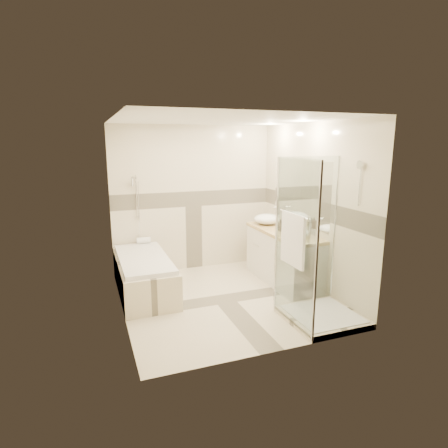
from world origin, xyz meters
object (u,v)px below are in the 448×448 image
object	(u,v)px
vanity	(283,257)
amenity_bottle_a	(283,225)
bathtub	(144,273)
vessel_sink_near	(267,219)
vessel_sink_far	(297,232)
shower_enclosure	(313,281)
amenity_bottle_b	(281,225)

from	to	relation	value
vanity	amenity_bottle_a	bearing A→B (deg)	-171.41
bathtub	vessel_sink_near	world-z (taller)	vessel_sink_near
bathtub	vessel_sink_far	xyz separation A→B (m)	(2.13, -0.77, 0.61)
vessel_sink_near	bathtub	bearing A→B (deg)	-174.52
shower_enclosure	amenity_bottle_b	bearing A→B (deg)	78.56
bathtub	amenity_bottle_b	distance (m)	2.24
vessel_sink_near	vessel_sink_far	world-z (taller)	vessel_sink_near
amenity_bottle_a	vessel_sink_far	bearing A→B (deg)	-90.00
shower_enclosure	amenity_bottle_b	world-z (taller)	shower_enclosure
amenity_bottle_a	vanity	bearing A→B (deg)	8.59
bathtub	amenity_bottle_b	xyz separation A→B (m)	(2.13, -0.27, 0.63)
bathtub	amenity_bottle_a	world-z (taller)	amenity_bottle_a
bathtub	vessel_sink_near	xyz separation A→B (m)	(2.13, 0.20, 0.63)
bathtub	vessel_sink_far	bearing A→B (deg)	-19.78
amenity_bottle_b	vessel_sink_far	bearing A→B (deg)	-90.00
amenity_bottle_b	bathtub	bearing A→B (deg)	172.71
vessel_sink_far	amenity_bottle_a	xyz separation A→B (m)	(0.00, 0.41, 0.02)
vanity	vessel_sink_near	world-z (taller)	vessel_sink_near
vessel_sink_near	amenity_bottle_b	distance (m)	0.48
amenity_bottle_a	amenity_bottle_b	size ratio (longest dim) A/B	1.09
bathtub	amenity_bottle_a	bearing A→B (deg)	-9.41
vanity	vessel_sink_far	xyz separation A→B (m)	(-0.02, -0.42, 0.49)
vessel_sink_far	amenity_bottle_a	distance (m)	0.41
vanity	shower_enclosure	xyz separation A→B (m)	(-0.29, -1.27, 0.08)
vessel_sink_near	shower_enclosure	bearing A→B (deg)	-98.50
vessel_sink_far	amenity_bottle_a	world-z (taller)	amenity_bottle_a
bathtub	amenity_bottle_b	size ratio (longest dim) A/B	10.14
vessel_sink_near	amenity_bottle_b	bearing A→B (deg)	-90.00
shower_enclosure	amenity_bottle_b	distance (m)	1.44
vessel_sink_near	amenity_bottle_a	bearing A→B (deg)	-90.00
shower_enclosure	amenity_bottle_b	xyz separation A→B (m)	(0.27, 1.35, 0.43)
vanity	shower_enclosure	world-z (taller)	shower_enclosure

